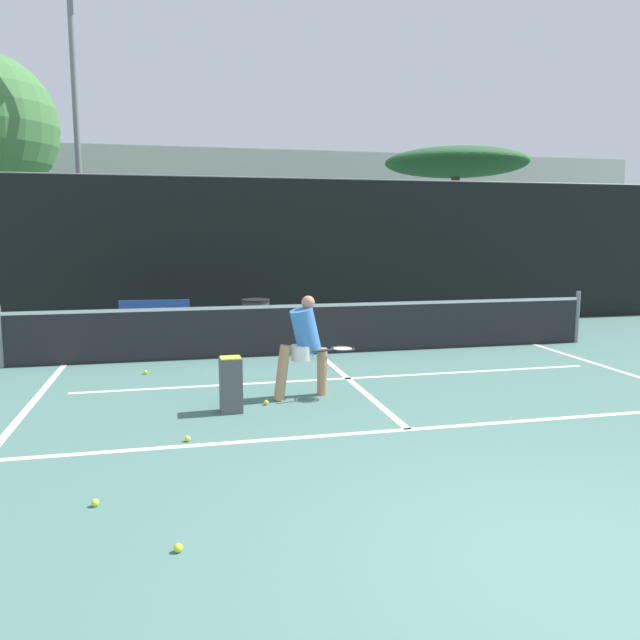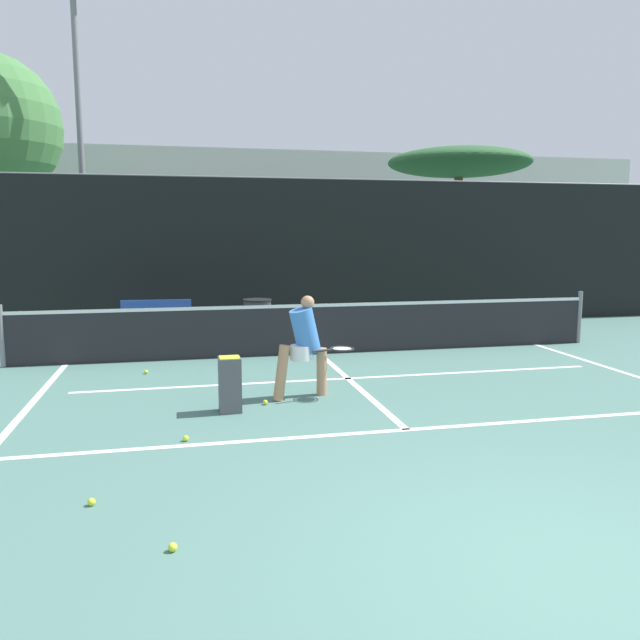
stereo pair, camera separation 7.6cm
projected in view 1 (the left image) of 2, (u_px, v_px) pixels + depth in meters
ground_plane at (567, 565)px, 4.29m from camera, size 100.00×100.00×0.00m
court_baseline_near at (408, 429)px, 7.23m from camera, size 11.00×0.10×0.01m
court_service_line at (348, 378)px, 9.76m from camera, size 8.25×0.10×0.01m
court_center_mark at (353, 382)px, 9.49m from camera, size 0.10×4.69×0.01m
court_sideline_left at (34, 400)px, 8.49m from camera, size 0.10×5.69×0.01m
court_sideline_right at (610, 368)px, 10.49m from camera, size 0.10×5.69×0.01m
net at (319, 327)px, 11.69m from camera, size 11.09×0.09×1.07m
fence_back at (287, 254)px, 14.82m from camera, size 24.00×0.06×3.55m
player_practicing at (305, 343)px, 8.56m from camera, size 1.19×0.50×1.42m
tennis_ball_scattered_0 at (95, 503)px, 5.20m from camera, size 0.07×0.07×0.07m
tennis_ball_scattered_1 at (323, 382)px, 9.37m from camera, size 0.07×0.07×0.07m
tennis_ball_scattered_2 at (188, 439)px, 6.82m from camera, size 0.07×0.07×0.07m
tennis_ball_scattered_3 at (145, 372)px, 10.05m from camera, size 0.07×0.07×0.07m
tennis_ball_scattered_5 at (266, 402)px, 8.27m from camera, size 0.07×0.07×0.07m
tennis_ball_scattered_6 at (178, 548)px, 4.46m from camera, size 0.07×0.07×0.07m
ball_hopper at (231, 383)px, 7.91m from camera, size 0.28×0.28×0.71m
courtside_bench at (154, 319)px, 13.06m from camera, size 1.48×0.48×0.86m
trash_bin at (256, 318)px, 13.61m from camera, size 0.63×0.63×0.83m
parked_car at (252, 295)px, 16.82m from camera, size 1.63×4.20×1.42m
floodlight_mast at (75, 106)px, 16.89m from camera, size 1.10×0.24×8.99m
tree_west at (456, 164)px, 19.98m from camera, size 4.55×4.55×4.93m
building_far at (237, 219)px, 26.57m from camera, size 36.00×2.40×5.63m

